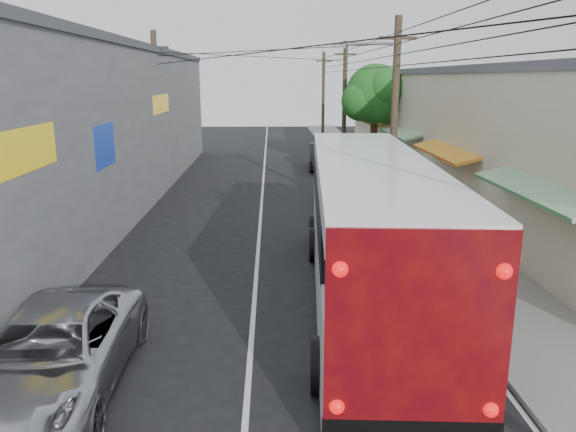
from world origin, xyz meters
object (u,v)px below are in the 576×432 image
coach_bus (369,228)px  pedestrian_far (442,195)px  jeepney (52,354)px  pedestrian_near (406,214)px  parked_car_mid (344,171)px  parked_car_far (323,156)px  parked_suv (345,190)px

coach_bus → pedestrian_far: coach_bus is taller
jeepney → pedestrian_far: 17.25m
pedestrian_far → pedestrian_near: bearing=67.0°
pedestrian_near → pedestrian_far: pedestrian_far is taller
parked_car_mid → pedestrian_near: pedestrian_near is taller
jeepney → parked_car_far: size_ratio=1.16×
parked_suv → pedestrian_far: (3.80, -2.19, 0.19)m
pedestrian_far → parked_car_far: bearing=-60.0°
parked_suv → parked_car_far: size_ratio=1.14×
coach_bus → jeepney: bearing=-142.5°
parked_car_far → pedestrian_near: size_ratio=3.11×
parked_suv → pedestrian_near: size_ratio=3.54×
coach_bus → parked_car_far: 22.15m
parked_car_far → pedestrian_near: 16.42m
pedestrian_near → pedestrian_far: bearing=-141.1°
coach_bus → parked_car_mid: size_ratio=3.57×
jeepney → parked_car_mid: size_ratio=1.51×
parked_suv → pedestrian_far: bearing=-23.6°
parked_car_far → pedestrian_far: pedestrian_far is taller
jeepney → parked_suv: 17.00m
parked_car_far → pedestrian_far: 13.97m
coach_bus → pedestrian_far: bearing=65.7°
coach_bus → parked_suv: coach_bus is taller
jeepney → parked_car_mid: bearing=68.5°
jeepney → parked_car_mid: (8.22, 21.77, -0.15)m
coach_bus → pedestrian_far: size_ratio=7.68×
parked_suv → coach_bus: bearing=-87.8°
coach_bus → parked_car_far: size_ratio=2.75×
pedestrian_near → parked_car_mid: bearing=-100.0°
coach_bus → parked_car_far: coach_bus is taller
parked_car_far → pedestrian_near: bearing=-80.6°
pedestrian_near → pedestrian_far: 3.64m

